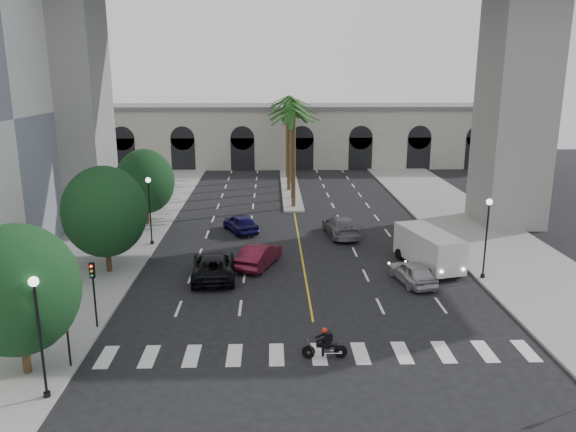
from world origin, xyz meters
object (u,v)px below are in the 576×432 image
object	(u,v)px
lamp_post_left_near	(39,327)
motorcycle_rider	(326,344)
traffic_signal_far	(93,284)
traffic_signal_near	(66,317)
pedestrian_a	(19,305)
lamp_post_left_far	(150,205)
cargo_van	(429,248)
car_b	(259,255)
car_c	(213,266)
car_e	(241,223)
pedestrian_b	(45,286)
lamp_post_right	(487,232)
car_a	(412,272)
car_d	(341,226)

from	to	relation	value
lamp_post_left_near	motorcycle_rider	xyz separation A→B (m)	(11.70, 3.12, -2.53)
traffic_signal_far	traffic_signal_near	bearing A→B (deg)	-90.00
traffic_signal_near	pedestrian_a	size ratio (longest dim) A/B	2.21
lamp_post_left_far	pedestrian_a	bearing A→B (deg)	-107.48
cargo_van	motorcycle_rider	bearing A→B (deg)	-138.14
traffic_signal_far	car_b	distance (m)	12.74
car_c	car_e	world-z (taller)	car_c
car_e	pedestrian_b	distance (m)	18.05
car_b	car_c	distance (m)	3.62
car_b	car_c	xyz separation A→B (m)	(-2.94, -2.12, 0.01)
motorcycle_rider	lamp_post_left_near	bearing A→B (deg)	-164.46
lamp_post_right	pedestrian_a	xyz separation A→B (m)	(-27.06, -5.53, -2.25)
lamp_post_left_near	lamp_post_left_far	size ratio (longest dim) A/B	1.00
pedestrian_b	car_e	bearing A→B (deg)	58.82
lamp_post_left_near	cargo_van	xyz separation A→B (m)	(19.89, 15.39, -1.80)
lamp_post_right	car_a	xyz separation A→B (m)	(-4.71, -0.50, -2.49)
car_a	car_c	size ratio (longest dim) A/B	0.74
lamp_post_left_near	pedestrian_b	xyz separation A→B (m)	(-3.85, 9.97, -2.15)
lamp_post_left_far	car_d	size ratio (longest dim) A/B	0.95
traffic_signal_near	car_d	bearing A→B (deg)	54.52
lamp_post_left_near	car_d	xyz separation A→B (m)	(14.90, 23.27, -2.41)
traffic_signal_far	car_d	xyz separation A→B (m)	(14.80, 16.77, -1.69)
lamp_post_right	car_e	size ratio (longest dim) A/B	1.17
traffic_signal_near	car_e	world-z (taller)	traffic_signal_near
car_b	car_c	bearing A→B (deg)	56.48
traffic_signal_near	pedestrian_a	bearing A→B (deg)	131.24
traffic_signal_far	cargo_van	size ratio (longest dim) A/B	0.58
car_e	pedestrian_a	distance (m)	20.35
lamp_post_left_near	lamp_post_right	xyz separation A→B (m)	(22.80, 13.00, 0.00)
lamp_post_left_far	cargo_van	distance (m)	20.75
car_b	car_e	bearing A→B (deg)	-57.98
lamp_post_right	car_b	bearing A→B (deg)	168.06
pedestrian_a	lamp_post_right	bearing A→B (deg)	13.13
car_e	pedestrian_b	size ratio (longest dim) A/B	2.48
car_d	motorcycle_rider	bearing A→B (deg)	75.11
lamp_post_right	car_d	world-z (taller)	lamp_post_right
car_c	pedestrian_b	size ratio (longest dim) A/B	3.16
motorcycle_rider	cargo_van	xyz separation A→B (m)	(8.19, 12.27, 0.72)
traffic_signal_far	car_a	world-z (taller)	traffic_signal_far
car_a	car_e	size ratio (longest dim) A/B	0.94
lamp_post_left_far	traffic_signal_far	xyz separation A→B (m)	(0.10, -14.50, -0.71)
lamp_post_left_near	cargo_van	bearing A→B (deg)	37.73
lamp_post_left_far	car_a	bearing A→B (deg)	-25.16
car_d	car_c	bearing A→B (deg)	38.68
lamp_post_left_near	traffic_signal_near	size ratio (longest dim) A/B	1.47
lamp_post_left_near	car_e	bearing A→B (deg)	74.95
pedestrian_a	traffic_signal_near	bearing A→B (deg)	-47.18
traffic_signal_far	car_c	xyz separation A→B (m)	(5.32, 7.43, -1.70)
traffic_signal_near	motorcycle_rider	xyz separation A→B (m)	(11.60, 0.62, -1.82)
cargo_van	pedestrian_a	bearing A→B (deg)	-176.28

